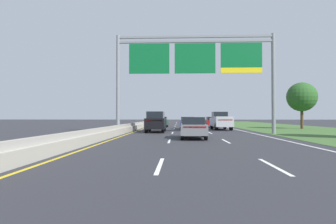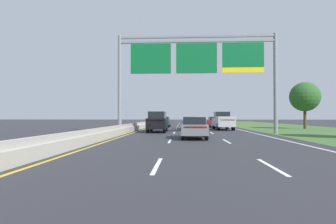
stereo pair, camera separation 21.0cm
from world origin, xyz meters
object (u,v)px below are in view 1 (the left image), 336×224
pickup_truck_silver (221,121)px  car_grey_centre_lane_sedan (193,127)px  overhead_sign_gantry (195,63)px  car_darkgreen_left_lane_sedan (162,122)px  car_red_right_lane_sedan (212,122)px  car_black_left_lane_suv (156,121)px  roadside_tree_mid (302,97)px  car_blue_centre_lane_sedan (187,123)px

pickup_truck_silver → car_grey_centre_lane_sedan: (-4.09, -13.52, -0.26)m
overhead_sign_gantry → car_grey_centre_lane_sedan: 8.15m
car_darkgreen_left_lane_sedan → pickup_truck_silver: bearing=-133.9°
pickup_truck_silver → car_red_right_lane_sedan: (-0.17, 7.72, -0.26)m
pickup_truck_silver → car_black_left_lane_suv: 9.35m
overhead_sign_gantry → car_black_left_lane_suv: overhead_sign_gantry is taller
overhead_sign_gantry → roadside_tree_mid: bearing=35.7°
car_blue_centre_lane_sedan → car_black_left_lane_suv: bearing=152.6°
car_black_left_lane_suv → car_grey_centre_lane_sedan: (3.42, -7.95, -0.28)m
car_black_left_lane_suv → car_red_right_lane_sedan: size_ratio=1.07×
car_darkgreen_left_lane_sedan → car_red_right_lane_sedan: size_ratio=1.00×
car_red_right_lane_sedan → car_grey_centre_lane_sedan: same height
pickup_truck_silver → car_grey_centre_lane_sedan: bearing=161.5°
overhead_sign_gantry → car_red_right_lane_sedan: (3.45, 15.61, -5.88)m
car_blue_centre_lane_sedan → roadside_tree_mid: bearing=-86.3°
car_black_left_lane_suv → roadside_tree_mid: 20.40m
car_darkgreen_left_lane_sedan → car_grey_centre_lane_sedan: (3.68, -21.33, 0.00)m
overhead_sign_gantry → car_red_right_lane_sedan: overhead_sign_gantry is taller
overhead_sign_gantry → car_grey_centre_lane_sedan: (-0.48, -5.63, -5.88)m
car_darkgreen_left_lane_sedan → roadside_tree_mid: (18.71, -5.24, 3.35)m
pickup_truck_silver → car_blue_centre_lane_sedan: (-4.06, 1.36, -0.26)m
overhead_sign_gantry → roadside_tree_mid: size_ratio=2.47×
car_blue_centre_lane_sedan → car_black_left_lane_suv: size_ratio=0.94×
car_red_right_lane_sedan → roadside_tree_mid: (11.11, -5.14, 3.35)m
overhead_sign_gantry → pickup_truck_silver: 10.34m
pickup_truck_silver → car_red_right_lane_sedan: 7.73m
roadside_tree_mid → overhead_sign_gantry: bearing=-144.3°
car_darkgreen_left_lane_sedan → car_blue_centre_lane_sedan: size_ratio=1.00×
overhead_sign_gantry → car_darkgreen_left_lane_sedan: bearing=104.8°
overhead_sign_gantry → roadside_tree_mid: 18.10m
car_red_right_lane_sedan → roadside_tree_mid: 12.69m
roadside_tree_mid → car_grey_centre_lane_sedan: bearing=-133.0°
car_darkgreen_left_lane_sedan → roadside_tree_mid: roadside_tree_mid is taller
car_blue_centre_lane_sedan → car_black_left_lane_suv: (-3.45, -6.92, 0.28)m
car_darkgreen_left_lane_sedan → car_black_left_lane_suv: size_ratio=0.94×
car_red_right_lane_sedan → car_grey_centre_lane_sedan: (-3.93, -21.24, 0.00)m
pickup_truck_silver → car_darkgreen_left_lane_sedan: pickup_truck_silver is taller
overhead_sign_gantry → car_blue_centre_lane_sedan: 10.97m
car_darkgreen_left_lane_sedan → car_black_left_lane_suv: 13.39m
car_darkgreen_left_lane_sedan → roadside_tree_mid: 19.72m
pickup_truck_silver → roadside_tree_mid: bearing=-78.3°
car_blue_centre_lane_sedan → pickup_truck_silver: bearing=-109.4°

